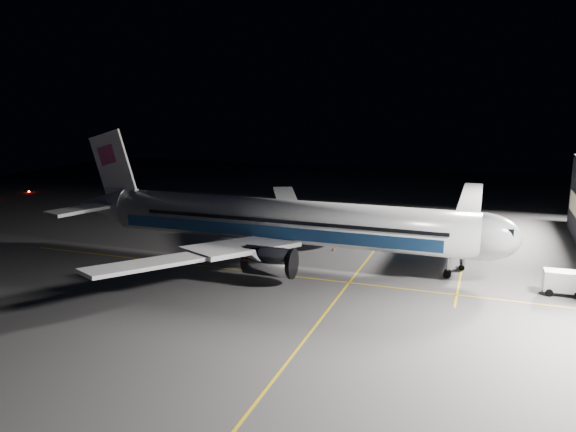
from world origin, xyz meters
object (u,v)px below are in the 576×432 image
Objects in this scene: baggage_tug at (256,221)px; jet_bridge at (469,212)px; airliner at (278,221)px; safety_cone_c at (318,240)px; service_truck at (568,283)px; safety_cone_a at (333,248)px; safety_cone_b at (310,236)px.

jet_bridge is at bearing -14.40° from baggage_tug.
airliner is at bearing -141.96° from jet_bridge.
jet_bridge is at bearing 19.75° from safety_cone_c.
safety_cone_a is (-28.60, 8.79, -1.15)m from service_truck.
airliner is at bearing -92.61° from safety_cone_b.
airliner reaches higher than jet_bridge.
safety_cone_c is (-20.81, -7.47, -4.26)m from jet_bridge.
baggage_tug is (-10.65, 17.43, -4.40)m from airliner.
safety_cone_a is 0.90× the size of safety_cone_b.
airliner is 10.13m from safety_cone_a.
safety_cone_b is (-22.52, -5.96, -4.27)m from jet_bridge.
safety_cone_c is (1.71, -1.52, 0.02)m from safety_cone_b.
safety_cone_a is (16.35, -10.64, -0.48)m from baggage_tug.
airliner is 13.05m from safety_cone_b.
service_truck is 29.94m from safety_cone_a.
safety_cone_b is at bearing 87.39° from airliner.
service_truck reaches higher than safety_cone_c.
baggage_tug is at bearing 146.96° from safety_cone_a.
service_truck is 34.44m from safety_cone_c.
airliner is 11.85m from safety_cone_c.
jet_bridge is 61.61× the size of safety_cone_a.
airliner reaches higher than baggage_tug.
safety_cone_c reaches higher than safety_cone_b.
safety_cone_b reaches higher than safety_cone_a.
jet_bridge is 12.91× the size of baggage_tug.
safety_cone_b is (-5.15, 5.30, 0.03)m from safety_cone_a.
jet_bridge reaches higher than safety_cone_b.
safety_cone_b is at bearing 134.19° from safety_cone_a.
airliner is 29.31m from jet_bridge.
safety_cone_b is (-33.76, 14.09, -1.12)m from service_truck.
service_truck is at bearing -22.65° from safety_cone_b.
baggage_tug reaches higher than safety_cone_c.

